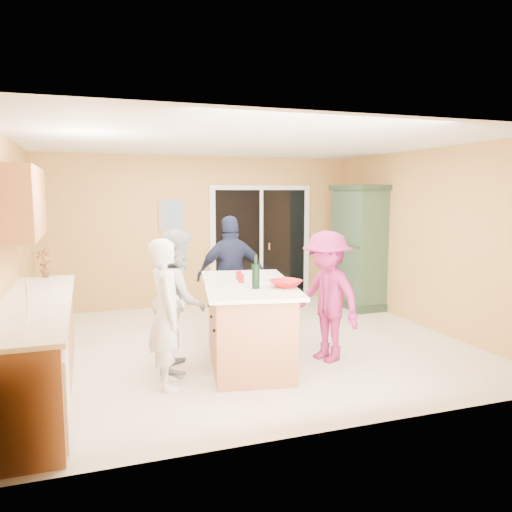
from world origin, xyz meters
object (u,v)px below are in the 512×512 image
object	(u,v)px
kitchen_island	(248,326)
woman_magenta	(327,296)
woman_white	(167,314)
woman_navy	(232,276)
woman_grey	(179,299)
green_hutch	(358,248)

from	to	relation	value
kitchen_island	woman_magenta	xyz separation A→B (m)	(0.92, -0.17, 0.32)
woman_white	woman_navy	bearing A→B (deg)	-32.64
woman_white	woman_magenta	xyz separation A→B (m)	(1.91, 0.22, 0.00)
woman_white	woman_navy	world-z (taller)	woman_navy
woman_grey	woman_magenta	bearing A→B (deg)	-86.59
woman_white	woman_grey	bearing A→B (deg)	-19.92
green_hutch	woman_grey	xyz separation A→B (m)	(-3.49, -2.06, -0.23)
woman_grey	woman_magenta	distance (m)	1.72
kitchen_island	woman_navy	xyz separation A→B (m)	(0.16, 1.24, 0.38)
kitchen_island	woman_magenta	world-z (taller)	woman_magenta
green_hutch	woman_magenta	size ratio (longest dim) A/B	1.37
kitchen_island	woman_grey	size ratio (longest dim) A/B	1.25
woman_magenta	green_hutch	bearing A→B (deg)	125.03
woman_navy	woman_magenta	world-z (taller)	woman_navy
woman_grey	woman_navy	size ratio (longest dim) A/B	0.95
green_hutch	woman_white	size ratio (longest dim) A/B	1.38
green_hutch	woman_grey	distance (m)	4.06
green_hutch	woman_white	bearing A→B (deg)	-145.12
green_hutch	woman_white	world-z (taller)	green_hutch
woman_grey	kitchen_island	bearing A→B (deg)	-85.76
woman_navy	kitchen_island	bearing A→B (deg)	84.42
woman_navy	woman_grey	bearing A→B (deg)	51.75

